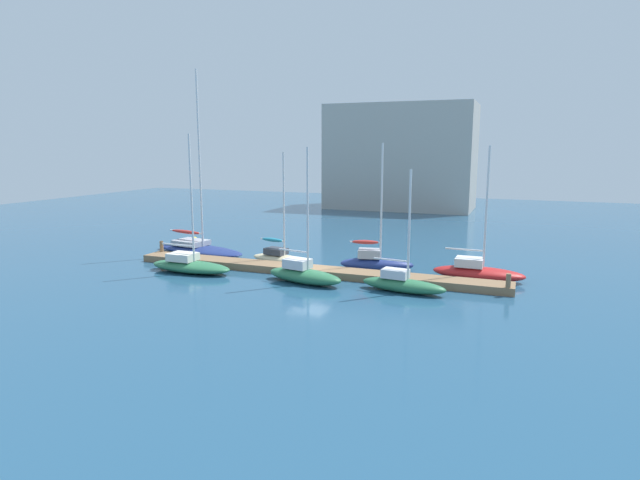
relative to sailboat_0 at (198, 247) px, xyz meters
name	(u,v)px	position (x,y,z in m)	size (l,w,h in m)	color
ground_plane	(309,274)	(11.02, -3.21, -0.53)	(120.00, 120.00, 0.00)	navy
dock_pier	(309,271)	(11.02, -3.21, -0.28)	(26.05, 1.80, 0.49)	#846647
dock_piling_near_end	(162,249)	(-1.60, -2.46, 0.13)	(0.28, 0.28, 1.31)	#846647
dock_piling_far_end	(508,285)	(23.64, -3.95, 0.13)	(0.28, 0.28, 1.31)	#846647
sailboat_0	(198,247)	(0.00, 0.00, 0.00)	(9.08, 4.32, 14.25)	navy
sailboat_1	(190,265)	(3.23, -5.70, 0.02)	(6.15, 2.14, 9.28)	#2D7047
sailboat_2	(281,257)	(7.89, -1.09, 0.01)	(5.32, 2.50, 8.10)	beige
sailboat_3	(304,274)	(11.60, -5.51, 0.08)	(5.48, 2.66, 8.43)	#2D7047
sailboat_4	(376,262)	(14.91, -0.62, 0.12)	(5.27, 2.67, 8.71)	navy
sailboat_5	(402,283)	(17.83, -5.32, 0.02)	(5.22, 1.94, 7.20)	#2D7047
sailboat_6	(477,271)	(21.67, -0.70, 0.04)	(5.80, 2.05, 8.51)	#B21E1E
mooring_buoy_yellow	(194,241)	(-2.49, 3.06, -0.17)	(0.72, 0.72, 0.72)	yellow
harbor_building_distant	(401,157)	(7.96, 37.57, 6.59)	(19.79, 10.05, 14.23)	#ADA89E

